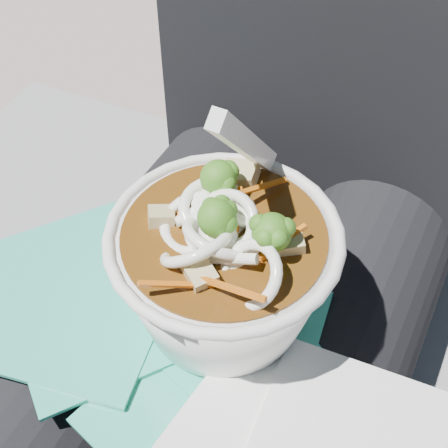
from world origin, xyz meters
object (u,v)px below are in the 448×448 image
at_px(person_body, 247,286).
at_px(udon_bowl, 224,264).
at_px(plastic_bag, 165,336).
at_px(stone_ledge, 258,397).
at_px(lap, 203,370).

bearing_deg(person_body, udon_bowl, -79.08).
relative_size(person_body, plastic_bag, 2.86).
bearing_deg(plastic_bag, stone_ledge, 84.39).
xyz_separation_m(stone_ledge, lap, (0.00, -0.15, 0.32)).
height_order(lap, udon_bowl, udon_bowl).
bearing_deg(udon_bowl, person_body, 100.92).
bearing_deg(lap, stone_ledge, 90.00).
height_order(plastic_bag, udon_bowl, udon_bowl).
bearing_deg(plastic_bag, person_body, 81.71).
xyz_separation_m(person_body, plastic_bag, (-0.02, -0.12, 0.07)).
xyz_separation_m(person_body, udon_bowl, (0.02, -0.08, 0.13)).
height_order(stone_ledge, udon_bowl, udon_bowl).
height_order(person_body, plastic_bag, person_body).
distance_m(person_body, udon_bowl, 0.16).
bearing_deg(plastic_bag, lap, 57.45).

